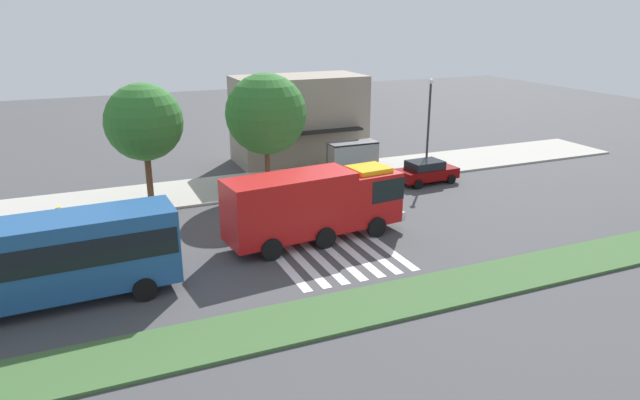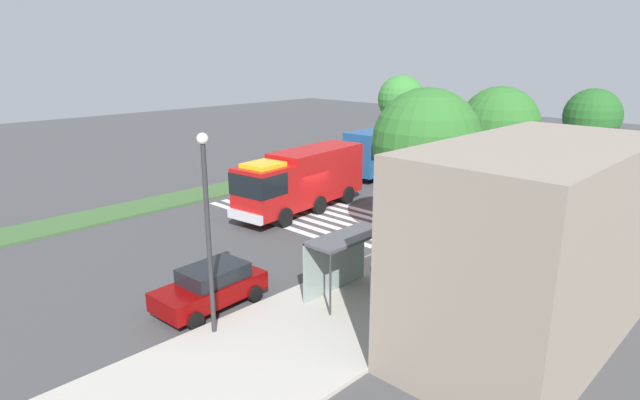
{
  "view_description": "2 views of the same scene",
  "coord_description": "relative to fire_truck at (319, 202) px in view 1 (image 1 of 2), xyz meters",
  "views": [
    {
      "loc": [
        -10.91,
        -26.76,
        11.48
      ],
      "look_at": [
        1.18,
        1.39,
        1.34
      ],
      "focal_mm": 32.35,
      "sensor_mm": 36.0,
      "label": 1
    },
    {
      "loc": [
        21.15,
        21.15,
        9.25
      ],
      "look_at": [
        1.0,
        1.7,
        1.38
      ],
      "focal_mm": 29.24,
      "sensor_mm": 36.0,
      "label": 2
    }
  ],
  "objects": [
    {
      "name": "sidewalk_tree_center",
      "position": [
        0.1,
        8.74,
        3.17
      ],
      "size": [
        5.14,
        5.14,
        7.66
      ],
      "color": "#513823",
      "rests_on": "sidewalk"
    },
    {
      "name": "fire_truck",
      "position": [
        0.0,
        0.0,
        0.0
      ],
      "size": [
        9.88,
        3.57,
        3.66
      ],
      "rotation": [
        0.0,
        0.0,
        0.11
      ],
      "color": "#B71414",
      "rests_on": "ground_plane"
    },
    {
      "name": "bench_near_shelter",
      "position": [
        2.79,
        9.4,
        -1.46
      ],
      "size": [
        1.6,
        0.5,
        0.9
      ],
      "color": "black",
      "rests_on": "sidewalk"
    },
    {
      "name": "bench_west_of_shelter",
      "position": [
        -1.37,
        9.4,
        -1.46
      ],
      "size": [
        1.6,
        0.5,
        0.9
      ],
      "color": "#4C3823",
      "rests_on": "sidewalk"
    },
    {
      "name": "ground_plane",
      "position": [
        -0.15,
        0.82,
        -2.05
      ],
      "size": [
        120.0,
        120.0,
        0.0
      ],
      "primitive_type": "plane",
      "color": "#424244"
    },
    {
      "name": "crosswalk",
      "position": [
        -0.08,
        0.82,
        -2.05
      ],
      "size": [
        5.85,
        12.47,
        0.01
      ],
      "color": "silver",
      "rests_on": "ground_plane"
    },
    {
      "name": "sidewalk",
      "position": [
        -0.15,
        10.63,
        -1.98
      ],
      "size": [
        60.0,
        5.77,
        0.14
      ],
      "primitive_type": "cube",
      "color": "#ADA89E",
      "rests_on": "ground_plane"
    },
    {
      "name": "fire_hydrant",
      "position": [
        -12.56,
        8.24,
        -1.56
      ],
      "size": [
        0.28,
        0.28,
        0.7
      ],
      "primitive_type": "cylinder",
      "color": "gold",
      "rests_on": "sidewalk"
    },
    {
      "name": "bus_stop_shelter",
      "position": [
        6.79,
        9.43,
        -0.17
      ],
      "size": [
        3.5,
        1.4,
        2.46
      ],
      "color": "#4C4C51",
      "rests_on": "sidewalk"
    },
    {
      "name": "transit_bus",
      "position": [
        -13.1,
        -2.3,
        0.11
      ],
      "size": [
        10.89,
        3.21,
        3.66
      ],
      "rotation": [
        0.0,
        0.0,
        3.18
      ],
      "color": "navy",
      "rests_on": "ground_plane"
    },
    {
      "name": "street_lamp",
      "position": [
        12.08,
        8.34,
        2.05
      ],
      "size": [
        0.36,
        0.36,
        6.79
      ],
      "color": "#2D2D30",
      "rests_on": "sidewalk"
    },
    {
      "name": "sidewalk_tree_west",
      "position": [
        -7.37,
        8.74,
        3.19
      ],
      "size": [
        4.55,
        4.55,
        7.39
      ],
      "color": "#513823",
      "rests_on": "sidewalk"
    },
    {
      "name": "median_strip",
      "position": [
        -0.15,
        -7.61,
        -1.98
      ],
      "size": [
        60.0,
        3.0,
        0.14
      ],
      "primitive_type": "cube",
      "color": "#3D6033",
      "rests_on": "ground_plane"
    },
    {
      "name": "parked_car_mid",
      "position": [
        10.92,
        6.54,
        -1.22
      ],
      "size": [
        4.32,
        2.31,
        1.59
      ],
      "rotation": [
        0.0,
        0.0,
        0.06
      ],
      "color": "#720505",
      "rests_on": "ground_plane"
    },
    {
      "name": "storefront_building",
      "position": [
        5.15,
        16.0,
        1.28
      ],
      "size": [
        10.0,
        5.8,
        6.66
      ],
      "color": "gray",
      "rests_on": "ground_plane"
    }
  ]
}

